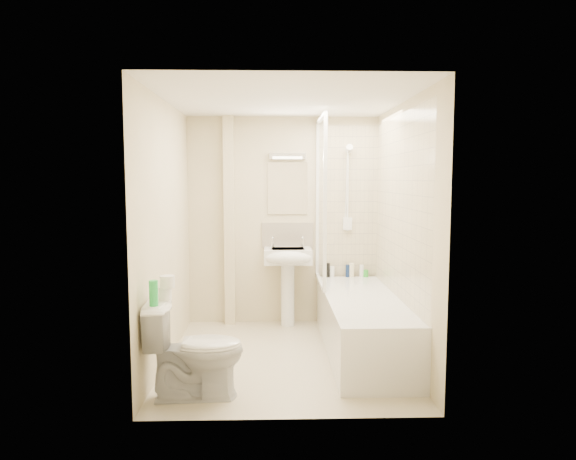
{
  "coord_description": "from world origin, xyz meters",
  "views": [
    {
      "loc": [
        -0.11,
        -4.72,
        1.69
      ],
      "look_at": [
        0.03,
        0.2,
        1.2
      ],
      "focal_mm": 32.0,
      "sensor_mm": 36.0,
      "label": 1
    }
  ],
  "objects": [
    {
      "name": "bottle_white_a",
      "position": [
        0.57,
        1.16,
        0.61
      ],
      "size": [
        0.05,
        0.05,
        0.13
      ],
      "primitive_type": "cylinder",
      "color": "white",
      "rests_on": "bathtub"
    },
    {
      "name": "bottle_green",
      "position": [
        0.96,
        1.16,
        0.59
      ],
      "size": [
        0.06,
        0.06,
        0.08
      ],
      "primitive_type": "cylinder",
      "color": "green",
      "rests_on": "bathtub"
    },
    {
      "name": "bottle_black_a",
      "position": [
        0.52,
        1.16,
        0.63
      ],
      "size": [
        0.05,
        0.05,
        0.16
      ],
      "primitive_type": "cylinder",
      "color": "black",
      "rests_on": "bathtub"
    },
    {
      "name": "pedestal_sink",
      "position": [
        0.05,
        1.01,
        0.72
      ],
      "size": [
        0.53,
        0.49,
        1.03
      ],
      "color": "white",
      "rests_on": "ground"
    },
    {
      "name": "bottle_white_b",
      "position": [
        0.92,
        1.16,
        0.62
      ],
      "size": [
        0.05,
        0.05,
        0.14
      ],
      "primitive_type": "cylinder",
      "color": "white",
      "rests_on": "bathtub"
    },
    {
      "name": "bathtub",
      "position": [
        0.75,
        0.13,
        0.29
      ],
      "size": [
        0.7,
        2.1,
        0.55
      ],
      "color": "white",
      "rests_on": "ground"
    },
    {
      "name": "shower_screen",
      "position": [
        0.4,
        0.8,
        1.45
      ],
      "size": [
        0.04,
        0.92,
        1.8
      ],
      "color": "white",
      "rests_on": "bathtub"
    },
    {
      "name": "bottle_blue",
      "position": [
        0.75,
        1.16,
        0.62
      ],
      "size": [
        0.05,
        0.05,
        0.14
      ],
      "primitive_type": "cylinder",
      "color": "#122550",
      "rests_on": "bathtub"
    },
    {
      "name": "tile_back",
      "position": [
        0.75,
        1.24,
        1.42
      ],
      "size": [
        0.7,
        0.01,
        1.75
      ],
      "primitive_type": "cube",
      "color": "beige",
      "rests_on": "wall_back"
    },
    {
      "name": "bottle_cream",
      "position": [
        0.8,
        1.16,
        0.63
      ],
      "size": [
        0.06,
        0.06,
        0.16
      ],
      "primitive_type": "cylinder",
      "color": "#FAF1C1",
      "rests_on": "bathtub"
    },
    {
      "name": "strip_light",
      "position": [
        0.05,
        1.22,
        1.95
      ],
      "size": [
        0.42,
        0.07,
        0.07
      ],
      "primitive_type": "cube",
      "color": "silver",
      "rests_on": "wall_back"
    },
    {
      "name": "toilet_roll_upper",
      "position": [
        -0.94,
        -0.79,
        0.9
      ],
      "size": [
        0.11,
        0.11,
        0.09
      ],
      "primitive_type": "cylinder",
      "color": "white",
      "rests_on": "toilet_roll_lower"
    },
    {
      "name": "toilet_roll_lower",
      "position": [
        -0.96,
        -0.77,
        0.8
      ],
      "size": [
        0.1,
        0.1,
        0.1
      ],
      "primitive_type": "cylinder",
      "color": "white",
      "rests_on": "toilet"
    },
    {
      "name": "green_bottle",
      "position": [
        -1.0,
        -0.96,
        0.85
      ],
      "size": [
        0.07,
        0.07,
        0.19
      ],
      "primitive_type": "cylinder",
      "color": "green",
      "rests_on": "toilet"
    },
    {
      "name": "ceiling",
      "position": [
        0.0,
        0.0,
        2.4
      ],
      "size": [
        2.2,
        2.5,
        0.02
      ],
      "primitive_type": "cube",
      "color": "white",
      "rests_on": "wall_back"
    },
    {
      "name": "pipe_boxing",
      "position": [
        -0.62,
        1.19,
        1.2
      ],
      "size": [
        0.12,
        0.12,
        2.4
      ],
      "primitive_type": "cube",
      "color": "beige",
      "rests_on": "ground"
    },
    {
      "name": "toilet",
      "position": [
        -0.72,
        -0.85,
        0.38
      ],
      "size": [
        0.5,
        0.78,
        0.75
      ],
      "primitive_type": "imported",
      "rotation": [
        0.0,
        0.0,
        1.63
      ],
      "color": "white",
      "rests_on": "ground"
    },
    {
      "name": "floor",
      "position": [
        0.0,
        0.0,
        0.0
      ],
      "size": [
        2.5,
        2.5,
        0.0
      ],
      "primitive_type": "plane",
      "color": "beige",
      "rests_on": "ground"
    },
    {
      "name": "wall_right",
      "position": [
        1.1,
        0.0,
        1.2
      ],
      "size": [
        0.02,
        2.5,
        2.4
      ],
      "primitive_type": "cube",
      "color": "beige",
      "rests_on": "ground"
    },
    {
      "name": "wall_left",
      "position": [
        -1.1,
        0.0,
        1.2
      ],
      "size": [
        0.02,
        2.5,
        2.4
      ],
      "primitive_type": "cube",
      "color": "beige",
      "rests_on": "ground"
    },
    {
      "name": "wall_back",
      "position": [
        0.0,
        1.25,
        1.2
      ],
      "size": [
        2.2,
        0.02,
        2.4
      ],
      "primitive_type": "cube",
      "color": "beige",
      "rests_on": "ground"
    },
    {
      "name": "splashback",
      "position": [
        0.05,
        1.24,
        1.03
      ],
      "size": [
        0.6,
        0.02,
        0.3
      ],
      "primitive_type": "cube",
      "color": "beige",
      "rests_on": "wall_back"
    },
    {
      "name": "shower_fixture",
      "position": [
        0.75,
        1.19,
        1.55
      ],
      "size": [
        0.1,
        0.16,
        0.99
      ],
      "color": "white",
      "rests_on": "wall_back"
    },
    {
      "name": "tile_right",
      "position": [
        1.09,
        0.13,
        1.42
      ],
      "size": [
        0.01,
        2.1,
        1.75
      ],
      "primitive_type": "cube",
      "color": "beige",
      "rests_on": "wall_right"
    },
    {
      "name": "mirror",
      "position": [
        0.05,
        1.24,
        1.58
      ],
      "size": [
        0.46,
        0.01,
        0.6
      ],
      "primitive_type": "cube",
      "color": "white",
      "rests_on": "wall_back"
    }
  ]
}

